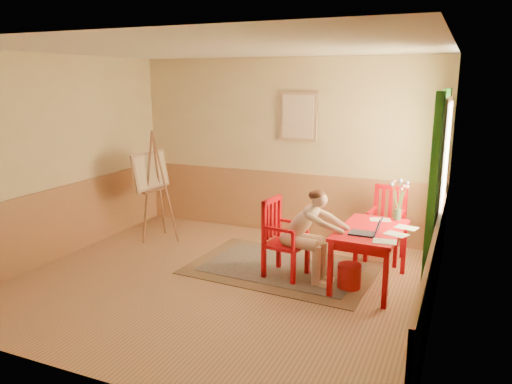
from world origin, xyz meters
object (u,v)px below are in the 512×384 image
at_px(laptop, 368,231).
at_px(figure, 307,231).
at_px(table, 370,236).
at_px(chair_left, 282,238).
at_px(easel, 152,175).
at_px(chair_back, 387,224).

bearing_deg(laptop, figure, 174.68).
height_order(table, laptop, laptop).
xyz_separation_m(figure, laptop, (0.75, -0.07, 0.11)).
height_order(table, chair_left, chair_left).
height_order(figure, easel, easel).
height_order(table, chair_back, chair_back).
xyz_separation_m(chair_left, figure, (0.33, -0.03, 0.15)).
height_order(chair_back, easel, easel).
relative_size(chair_left, easel, 0.59).
xyz_separation_m(figure, easel, (-2.72, 0.67, 0.36)).
relative_size(chair_back, easel, 0.60).
bearing_deg(chair_left, laptop, -5.53).
distance_m(chair_left, figure, 0.36).
distance_m(table, laptop, 0.29).
bearing_deg(chair_back, laptop, -91.49).
relative_size(table, easel, 0.72).
height_order(laptop, easel, easel).
bearing_deg(chair_back, figure, -123.66).
bearing_deg(chair_back, easel, -171.81).
height_order(chair_back, laptop, chair_back).
xyz_separation_m(chair_back, easel, (-3.50, -0.50, 0.50)).
xyz_separation_m(table, chair_left, (-1.07, -0.15, -0.13)).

